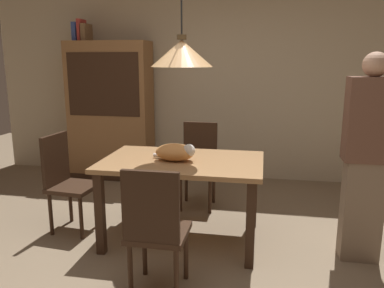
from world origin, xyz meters
name	(u,v)px	position (x,y,z in m)	size (l,w,h in m)	color
ground	(177,273)	(0.00, 0.00, 0.00)	(10.00, 10.00, 0.00)	#847056
back_wall	(220,72)	(0.00, 2.65, 1.45)	(6.40, 0.10, 2.90)	beige
dining_table	(182,171)	(-0.08, 0.59, 0.65)	(1.40, 0.90, 0.75)	#A87A4C
chair_far_back	(199,161)	(-0.08, 1.47, 0.51)	(0.40, 0.40, 0.93)	#382316
chair_near_front	(155,226)	(-0.08, -0.29, 0.51)	(0.40, 0.40, 0.93)	#382316
chair_left_side	(66,178)	(-1.21, 0.60, 0.51)	(0.44, 0.44, 0.93)	#382316
cat_sleeping	(176,152)	(-0.13, 0.54, 0.83)	(0.39, 0.23, 0.16)	#E59951
pendant_lamp	(182,53)	(-0.08, 0.59, 1.66)	(0.52, 0.52, 1.30)	#E0A86B
hutch_bookcase	(111,114)	(-1.44, 2.32, 0.89)	(1.12, 0.45, 1.85)	olive
book_blue_wide	(77,32)	(-1.87, 2.32, 1.97)	(0.06, 0.24, 0.24)	#384C93
book_red_tall	(82,30)	(-1.80, 2.32, 1.99)	(0.04, 0.22, 0.28)	#B73833
book_brown_thick	(87,33)	(-1.74, 2.32, 1.96)	(0.06, 0.24, 0.22)	brown
person_standing	(366,159)	(1.41, 0.52, 0.84)	(0.36, 0.22, 1.67)	#84705B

